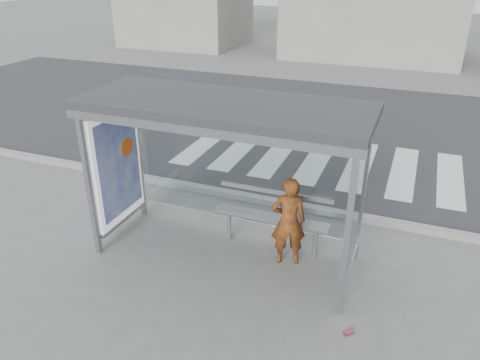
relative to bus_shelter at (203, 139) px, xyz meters
name	(u,v)px	position (x,y,z in m)	size (l,w,h in m)	color
ground	(226,255)	(0.37, -0.06, -1.98)	(80.00, 80.00, 0.00)	#61615F
road	(320,125)	(0.37, 6.94, -1.98)	(30.00, 10.00, 0.01)	#2C2C2F
curb	(264,200)	(0.37, 1.89, -1.92)	(30.00, 0.18, 0.12)	gray
crosswalk	(338,162)	(1.37, 4.44, -1.98)	(7.55, 3.00, 0.00)	silver
bus_shelter	(203,139)	(0.00, 0.00, 0.00)	(4.25, 1.65, 2.62)	gray
building_center	(376,2)	(0.37, 17.94, 0.52)	(8.00, 5.00, 5.00)	gray
person	(288,221)	(1.36, 0.14, -1.23)	(0.55, 0.36, 1.50)	#D74614
bench	(272,217)	(0.99, 0.43, -1.39)	(1.94, 0.33, 1.00)	gray
soda_can	(348,333)	(2.57, -1.13, -1.95)	(0.07, 0.07, 0.12)	#C93B70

